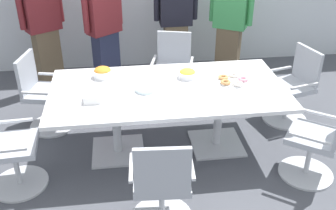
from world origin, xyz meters
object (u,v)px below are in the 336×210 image
Objects in this scene: person_standing_0 at (43,24)px; office_chair_1 at (7,151)px; office_chair_0 at (44,96)px; plate_stack at (145,89)px; napkin_pile at (92,98)px; office_chair_2 at (162,187)px; office_chair_4 at (292,90)px; person_standing_1 at (104,27)px; conference_table at (168,99)px; person_standing_2 at (176,19)px; person_standing_3 at (230,22)px; snack_bowl_chips_orange at (103,72)px; snack_bowl_chips_yellow at (187,74)px; office_chair_5 at (173,73)px; donut_platter at (233,80)px; office_chair_3 at (318,143)px.

office_chair_1 is at bearing 54.64° from person_standing_0.
plate_stack is (1.14, -0.67, 0.36)m from office_chair_0.
office_chair_1 reaches higher than napkin_pile.
office_chair_2 is at bearing 82.39° from person_standing_0.
person_standing_1 reaches higher than office_chair_4.
person_standing_2 is (0.33, 1.74, 0.30)m from conference_table.
person_standing_3 is 2.14m from snack_bowl_chips_orange.
snack_bowl_chips_yellow is at bearing 75.99° from office_chair_2.
person_standing_3 reaches higher than napkin_pile.
person_standing_1 is at bearing 103.96° from office_chair_2.
person_standing_1 is at bearing 86.64° from napkin_pile.
conference_table is 1.14m from office_chair_2.
office_chair_4 reaches higher than snack_bowl_chips_yellow.
office_chair_5 is 0.50× the size of person_standing_0.
snack_bowl_chips_yellow is at bearing 107.20° from person_standing_0.
office_chair_2 is at bearing 62.47° from person_standing_1.
person_standing_3 is 9.08× the size of snack_bowl_chips_yellow.
napkin_pile is at bearing -99.88° from snack_bowl_chips_orange.
person_standing_1 is at bearing -14.01° from office_chair_5.
person_standing_1 is at bearing 123.33° from snack_bowl_chips_yellow.
office_chair_5 is at bearing 77.85° from person_standing_2.
office_chair_0 reaches higher than snack_bowl_chips_orange.
person_standing_2 is (0.53, 2.83, 0.52)m from office_chair_2.
snack_bowl_chips_yellow is 0.59× the size of donut_platter.
person_standing_2 is at bearing 28.79° from office_chair_4.
office_chair_3 is at bearing 77.53° from office_chair_0.
snack_bowl_chips_orange is at bearing 52.19° from person_standing_1.
person_standing_0 is 0.80m from person_standing_1.
office_chair_5 reaches higher than conference_table.
office_chair_2 is at bearing -99.99° from conference_table.
person_standing_2 is at bearing 54.44° from snack_bowl_chips_orange.
snack_bowl_chips_orange is (-0.66, 0.34, 0.18)m from conference_table.
office_chair_2 is 3.08m from person_standing_0.
plate_stack is at bearing 67.39° from person_standing_1.
plate_stack is at bearing 96.31° from office_chair_2.
napkin_pile is at bearing 78.53° from person_standing_0.
office_chair_4 is at bearing 98.78° from office_chair_0.
person_standing_1 is at bearing 140.71° from person_standing_0.
snack_bowl_chips_yellow is (-0.10, -1.52, -0.13)m from person_standing_2.
snack_bowl_chips_yellow is (0.89, -1.35, -0.11)m from person_standing_1.
person_standing_2 reaches higher than snack_bowl_chips_yellow.
napkin_pile is at bearing 67.87° from office_chair_5.
napkin_pile is (-2.12, 0.47, 0.38)m from office_chair_3.
office_chair_4 is at bearing 9.34° from snack_bowl_chips_yellow.
person_standing_1 is (-2.02, 2.22, 0.50)m from office_chair_3.
person_standing_1 is 5.45× the size of donut_platter.
conference_table is 2.64× the size of office_chair_3.
office_chair_0 is at bearing 164.31° from donut_platter.
office_chair_0 is 5.76× the size of napkin_pile.
snack_bowl_chips_orange is (0.78, -1.32, -0.14)m from person_standing_0.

